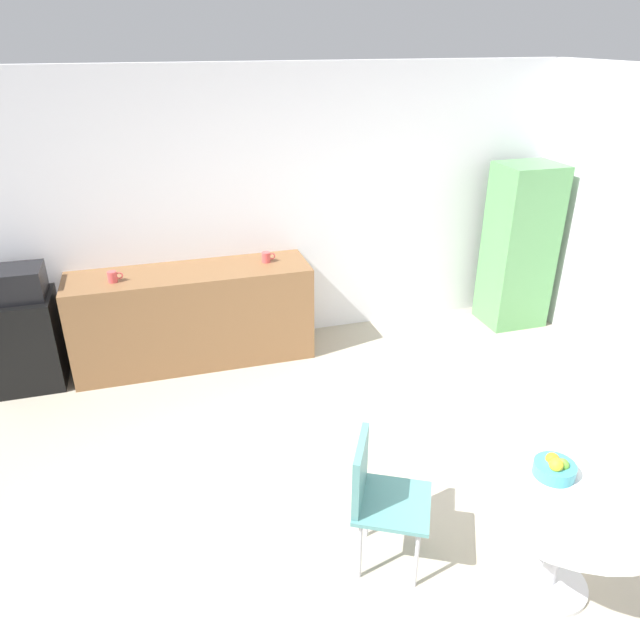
% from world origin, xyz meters
% --- Properties ---
extents(ground_plane, '(6.00, 6.00, 0.00)m').
position_xyz_m(ground_plane, '(0.00, 0.00, 0.00)').
color(ground_plane, '#B2A893').
extents(wall_back, '(6.00, 0.10, 2.60)m').
position_xyz_m(wall_back, '(0.00, 3.00, 1.30)').
color(wall_back, silver).
rests_on(wall_back, ground_plane).
extents(counter_block, '(2.16, 0.60, 0.90)m').
position_xyz_m(counter_block, '(-0.78, 2.65, 0.45)').
color(counter_block, brown).
rests_on(counter_block, ground_plane).
extents(mini_fridge, '(0.54, 0.54, 0.82)m').
position_xyz_m(mini_fridge, '(-2.21, 2.65, 0.41)').
color(mini_fridge, black).
rests_on(mini_fridge, ground_plane).
extents(microwave, '(0.48, 0.38, 0.26)m').
position_xyz_m(microwave, '(-2.21, 2.65, 0.95)').
color(microwave, black).
rests_on(microwave, mini_fridge).
extents(locker_cabinet, '(0.60, 0.50, 1.68)m').
position_xyz_m(locker_cabinet, '(2.55, 2.55, 0.84)').
color(locker_cabinet, '#599959').
rests_on(locker_cabinet, ground_plane).
extents(round_table, '(1.15, 1.15, 0.76)m').
position_xyz_m(round_table, '(0.85, -0.52, 0.63)').
color(round_table, silver).
rests_on(round_table, ground_plane).
extents(chair_teal, '(0.57, 0.57, 0.83)m').
position_xyz_m(chair_teal, '(-0.03, -0.06, 0.52)').
color(chair_teal, silver).
rests_on(chair_teal, ground_plane).
extents(fruit_bowl, '(0.21, 0.21, 0.13)m').
position_xyz_m(fruit_bowl, '(0.79, -0.46, 0.81)').
color(fruit_bowl, teal).
rests_on(fruit_bowl, round_table).
extents(mug_white, '(0.13, 0.08, 0.09)m').
position_xyz_m(mug_white, '(-1.42, 2.58, 0.95)').
color(mug_white, '#D84C4C').
rests_on(mug_white, counter_block).
extents(mug_green, '(0.13, 0.08, 0.09)m').
position_xyz_m(mug_green, '(-0.06, 2.68, 0.95)').
color(mug_green, '#D84C4C').
rests_on(mug_green, counter_block).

